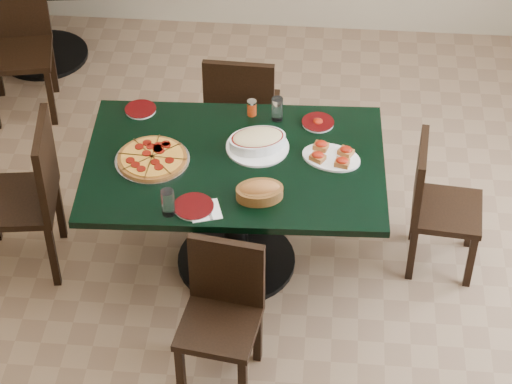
# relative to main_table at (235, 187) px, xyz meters

# --- Properties ---
(floor) EXTENTS (5.50, 5.50, 0.00)m
(floor) POSITION_rel_main_table_xyz_m (0.00, -0.22, -0.57)
(floor) COLOR #81654A
(floor) RESTS_ON ground
(main_table) EXTENTS (1.60, 1.07, 0.75)m
(main_table) POSITION_rel_main_table_xyz_m (0.00, 0.00, 0.00)
(main_table) COLOR black
(main_table) RESTS_ON floor
(chair_far) EXTENTS (0.43, 0.43, 0.89)m
(chair_far) POSITION_rel_main_table_xyz_m (-0.04, 0.80, -0.07)
(chair_far) COLOR black
(chair_far) RESTS_ON floor
(chair_near) EXTENTS (0.43, 0.43, 0.80)m
(chair_near) POSITION_rel_main_table_xyz_m (0.01, -0.75, -0.13)
(chair_near) COLOR black
(chair_near) RESTS_ON floor
(chair_right) EXTENTS (0.41, 0.41, 0.81)m
(chair_right) POSITION_rel_main_table_xyz_m (1.08, 0.12, -0.12)
(chair_right) COLOR black
(chair_right) RESTS_ON floor
(chair_left) EXTENTS (0.50, 0.50, 0.94)m
(chair_left) POSITION_rel_main_table_xyz_m (-1.11, -0.07, -0.04)
(chair_left) COLOR black
(chair_left) RESTS_ON floor
(back_chair_near) EXTENTS (0.51, 0.51, 0.93)m
(back_chair_near) POSITION_rel_main_table_xyz_m (-1.58, 1.42, -0.05)
(back_chair_near) COLOR black
(back_chair_near) RESTS_ON floor
(pepperoni_pizza) EXTENTS (0.39, 0.39, 0.04)m
(pepperoni_pizza) POSITION_rel_main_table_xyz_m (-0.43, -0.04, 0.20)
(pepperoni_pizza) COLOR silver
(pepperoni_pizza) RESTS_ON main_table
(lasagna_casserole) EXTENTS (0.35, 0.34, 0.09)m
(lasagna_casserole) POSITION_rel_main_table_xyz_m (0.11, 0.12, 0.23)
(lasagna_casserole) COLOR white
(lasagna_casserole) RESTS_ON main_table
(bread_basket) EXTENTS (0.27, 0.21, 0.10)m
(bread_basket) POSITION_rel_main_table_xyz_m (0.15, -0.27, 0.22)
(bread_basket) COLOR brown
(bread_basket) RESTS_ON main_table
(bruschetta_platter) EXTENTS (0.36, 0.30, 0.05)m
(bruschetta_platter) POSITION_rel_main_table_xyz_m (0.50, 0.06, 0.21)
(bruschetta_platter) COLOR white
(bruschetta_platter) RESTS_ON main_table
(side_plate_near) EXTENTS (0.20, 0.20, 0.02)m
(side_plate_near) POSITION_rel_main_table_xyz_m (-0.17, -0.38, 0.19)
(side_plate_near) COLOR white
(side_plate_near) RESTS_ON main_table
(side_plate_far_r) EXTENTS (0.18, 0.18, 0.03)m
(side_plate_far_r) POSITION_rel_main_table_xyz_m (0.42, 0.36, 0.19)
(side_plate_far_r) COLOR white
(side_plate_far_r) RESTS_ON main_table
(side_plate_far_l) EXTENTS (0.17, 0.17, 0.02)m
(side_plate_far_l) POSITION_rel_main_table_xyz_m (-0.56, 0.39, 0.19)
(side_plate_far_l) COLOR white
(side_plate_far_l) RESTS_ON main_table
(napkin_setting) EXTENTS (0.19, 0.19, 0.01)m
(napkin_setting) POSITION_rel_main_table_xyz_m (-0.11, -0.39, 0.18)
(napkin_setting) COLOR white
(napkin_setting) RESTS_ON main_table
(water_glass_a) EXTENTS (0.06, 0.06, 0.14)m
(water_glass_a) POSITION_rel_main_table_xyz_m (0.20, 0.38, 0.25)
(water_glass_a) COLOR white
(water_glass_a) RESTS_ON main_table
(water_glass_b) EXTENTS (0.07, 0.07, 0.14)m
(water_glass_b) POSITION_rel_main_table_xyz_m (-0.28, -0.43, 0.25)
(water_glass_b) COLOR white
(water_glass_b) RESTS_ON main_table
(pepper_shaker) EXTENTS (0.05, 0.05, 0.09)m
(pepper_shaker) POSITION_rel_main_table_xyz_m (0.05, 0.41, 0.23)
(pepper_shaker) COLOR #C14114
(pepper_shaker) RESTS_ON main_table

